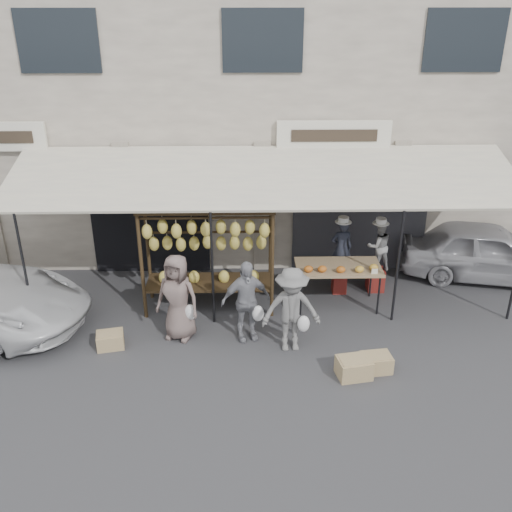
{
  "coord_description": "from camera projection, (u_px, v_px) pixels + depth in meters",
  "views": [
    {
      "loc": [
        -0.38,
        -8.44,
        5.92
      ],
      "look_at": [
        -0.17,
        1.4,
        1.3
      ],
      "focal_mm": 40.0,
      "sensor_mm": 36.0,
      "label": 1
    }
  ],
  "objects": [
    {
      "name": "customer_mid",
      "position": [
        246.0,
        301.0,
        10.35
      ],
      "size": [
        0.99,
        0.61,
        1.57
      ],
      "primitive_type": "imported",
      "rotation": [
        0.0,
        0.0,
        0.27
      ],
      "color": "gray",
      "rests_on": "ground_plane"
    },
    {
      "name": "crate_near_a",
      "position": [
        354.0,
        368.0,
        9.55
      ],
      "size": [
        0.62,
        0.52,
        0.33
      ],
      "primitive_type": "cube",
      "rotation": [
        0.0,
        0.0,
        0.18
      ],
      "color": "tan",
      "rests_on": "ground_plane"
    },
    {
      "name": "stool_left",
      "position": [
        339.0,
        283.0,
        12.21
      ],
      "size": [
        0.29,
        0.29,
        0.41
      ],
      "primitive_type": "cube",
      "rotation": [
        0.0,
        0.0,
        0.01
      ],
      "color": "maroon",
      "rests_on": "ground_plane"
    },
    {
      "name": "awning",
      "position": [
        264.0,
        178.0,
        11.13
      ],
      "size": [
        10.0,
        2.35,
        2.92
      ],
      "color": "beige",
      "rests_on": "ground_plane"
    },
    {
      "name": "produce_table",
      "position": [
        339.0,
        268.0,
        11.36
      ],
      "size": [
        1.7,
        0.9,
        1.04
      ],
      "color": "#9C845B",
      "rests_on": "ground_plane"
    },
    {
      "name": "ground_plane",
      "position": [
        267.0,
        355.0,
        10.17
      ],
      "size": [
        90.0,
        90.0,
        0.0
      ],
      "primitive_type": "plane",
      "color": "#2D2D30"
    },
    {
      "name": "stool_right",
      "position": [
        375.0,
        279.0,
        12.28
      ],
      "size": [
        0.38,
        0.38,
        0.49
      ],
      "primitive_type": "cube",
      "rotation": [
        0.0,
        0.0,
        0.1
      ],
      "color": "maroon",
      "rests_on": "ground_plane"
    },
    {
      "name": "crate_far",
      "position": [
        110.0,
        340.0,
        10.34
      ],
      "size": [
        0.54,
        0.45,
        0.29
      ],
      "primitive_type": "cube",
      "rotation": [
        0.0,
        0.0,
        0.2
      ],
      "color": "tan",
      "rests_on": "ground_plane"
    },
    {
      "name": "shophouse",
      "position": [
        259.0,
        88.0,
        14.5
      ],
      "size": [
        24.0,
        6.15,
        7.3
      ],
      "color": "beige",
      "rests_on": "ground_plane"
    },
    {
      "name": "banana_rack",
      "position": [
        207.0,
        237.0,
        11.03
      ],
      "size": [
        2.6,
        0.9,
        2.24
      ],
      "color": "black",
      "rests_on": "ground_plane"
    },
    {
      "name": "customer_left",
      "position": [
        178.0,
        297.0,
        10.37
      ],
      "size": [
        0.94,
        0.76,
        1.67
      ],
      "primitive_type": "imported",
      "rotation": [
        0.0,
        0.0,
        -0.33
      ],
      "color": "#6A5853",
      "rests_on": "ground_plane"
    },
    {
      "name": "sedan",
      "position": [
        487.0,
        251.0,
        12.66
      ],
      "size": [
        3.98,
        2.26,
        1.28
      ],
      "primitive_type": "imported",
      "rotation": [
        0.0,
        0.0,
        1.36
      ],
      "color": "#9F9EA4",
      "rests_on": "ground_plane"
    },
    {
      "name": "vendor_right",
      "position": [
        379.0,
        246.0,
        11.94
      ],
      "size": [
        0.6,
        0.51,
        1.09
      ],
      "primitive_type": "imported",
      "rotation": [
        0.0,
        0.0,
        3.35
      ],
      "color": "gray",
      "rests_on": "stool_right"
    },
    {
      "name": "vendor_left",
      "position": [
        341.0,
        248.0,
        11.86
      ],
      "size": [
        0.48,
        0.34,
        1.24
      ],
      "primitive_type": "imported",
      "rotation": [
        0.0,
        0.0,
        3.25
      ],
      "color": "#1F232F",
      "rests_on": "stool_left"
    },
    {
      "name": "customer_right",
      "position": [
        291.0,
        310.0,
        10.02
      ],
      "size": [
        1.07,
        0.65,
        1.61
      ],
      "primitive_type": "imported",
      "rotation": [
        0.0,
        0.0,
        0.05
      ],
      "color": "slate",
      "rests_on": "ground_plane"
    },
    {
      "name": "crate_near_b",
      "position": [
        376.0,
        363.0,
        9.7
      ],
      "size": [
        0.54,
        0.44,
        0.3
      ],
      "primitive_type": "cube",
      "rotation": [
        0.0,
        0.0,
        0.13
      ],
      "color": "tan",
      "rests_on": "ground_plane"
    }
  ]
}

